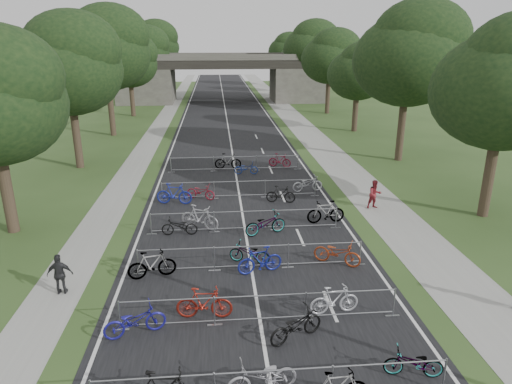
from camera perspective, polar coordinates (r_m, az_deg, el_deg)
The scene contains 46 objects.
road at distance 56.67m, azimuth -3.71°, elevation 9.32°, with size 11.00×140.00×0.01m, color black.
sidewalk_right at distance 57.41m, azimuth 4.41°, elevation 9.43°, with size 3.00×140.00×0.01m, color gray.
sidewalk_left at distance 56.99m, azimuth -11.36°, elevation 9.05°, with size 2.00×140.00×0.01m, color gray.
lane_markings at distance 56.67m, azimuth -3.71°, elevation 9.32°, with size 0.12×140.00×0.00m, color silver.
overpass_bridge at distance 71.15m, azimuth -4.10°, elevation 14.06°, with size 31.00×8.00×7.05m.
tree_right_0 at distance 26.26m, azimuth 28.90°, elevation 11.58°, with size 7.17×7.17×10.93m.
tree_left_1 at distance 35.36m, azimuth -22.35°, elevation 14.34°, with size 7.56×7.56×11.53m.
tree_right_1 at distance 36.80m, azimuth 18.74°, elevation 15.79°, with size 8.18×8.18×12.47m.
tree_left_2 at distance 46.95m, azimuth -18.23°, elevation 16.51°, with size 8.40×8.40×12.81m.
tree_right_2 at distance 48.16m, azimuth 12.78°, elevation 14.40°, with size 6.16×6.16×9.39m.
tree_left_3 at distance 58.78m, azimuth -15.50°, elevation 15.41°, with size 6.72×6.72×10.25m.
tree_right_3 at distance 59.65m, azimuth 9.31°, elevation 16.27°, with size 7.17×7.17×10.93m.
tree_left_4 at distance 70.59m, azimuth -13.85°, elevation 16.63°, with size 7.56×7.56×11.53m.
tree_right_4 at distance 71.32m, azimuth 6.93°, elevation 17.50°, with size 8.18×8.18×12.47m.
tree_left_5 at distance 82.47m, azimuth -12.67°, elevation 17.49°, with size 8.40×8.40×12.81m.
tree_right_5 at distance 83.16m, azimuth 5.14°, elevation 16.35°, with size 6.16×6.16×9.39m.
tree_left_6 at distance 94.42m, azimuth -11.67°, elevation 16.65°, with size 6.72×6.72×10.25m.
tree_right_6 at distance 94.97m, azimuth 3.86°, elevation 17.25°, with size 7.17×7.17×10.93m.
barrier_row_2 at distance 15.72m, azimuth 0.55°, elevation -14.41°, with size 9.70×0.08×1.10m.
barrier_row_3 at distance 19.01m, azimuth -0.57°, elevation -8.18°, with size 9.70×0.08×1.10m.
barrier_row_4 at distance 22.64m, azimuth -1.37°, elevation -3.63°, with size 9.70×0.08×1.10m.
barrier_row_5 at distance 27.33m, azimuth -2.05°, elevation 0.33°, with size 9.70×0.08×1.10m.
barrier_row_6 at distance 33.07m, azimuth -2.62°, elevation 3.57°, with size 9.70×0.08×1.10m.
bike_5 at distance 13.16m, azimuth 0.78°, elevation -22.18°, with size 0.68×1.96×1.03m, color #9C9BA3.
bike_7 at distance 14.41m, azimuth 19.11°, elevation -19.61°, with size 0.58×1.66×0.87m, color gray.
bike_8 at distance 15.69m, azimuth -14.92°, elevation -15.29°, with size 0.70×2.00×1.05m, color navy.
bike_9 at distance 16.04m, azimuth -6.49°, elevation -13.65°, with size 0.55×1.93×1.16m, color maroon.
bike_10 at distance 15.05m, azimuth 5.02°, elevation -16.31°, with size 0.68×1.96×1.03m, color black.
bike_11 at distance 16.43m, azimuth 9.76°, elevation -13.18°, with size 0.50×1.77×1.06m, color silver.
bike_12 at distance 18.83m, azimuth -12.88°, elevation -8.85°, with size 0.54×1.92×1.15m, color gray.
bike_13 at distance 19.53m, azimuth -0.84°, elevation -7.67°, with size 0.62×1.77×0.93m, color gray.
bike_14 at distance 18.72m, azimuth 0.49°, elevation -8.53°, with size 0.54×1.90×1.14m, color navy.
bike_15 at distance 19.72m, azimuth 10.11°, elevation -7.49°, with size 0.71×2.03×1.07m, color #9F3717.
bike_16 at distance 22.51m, azimuth -9.55°, elevation -4.28°, with size 0.61×1.74×0.91m, color black.
bike_17 at distance 23.01m, azimuth -7.07°, elevation -3.18°, with size 0.59×2.09×1.26m, color #A2A1A8.
bike_18 at distance 22.27m, azimuth 1.17°, elevation -3.99°, with size 0.74×2.12×1.11m, color gray.
bike_19 at distance 23.89m, azimuth 8.72°, elevation -2.49°, with size 0.56×2.00×1.20m, color gray.
bike_20 at distance 26.69m, azimuth -10.19°, elevation -0.24°, with size 0.59×2.09×1.25m, color navy.
bike_21 at distance 27.33m, azimuth -6.92°, elevation 0.04°, with size 0.63×1.79×0.94m, color maroon.
bike_22 at distance 26.57m, azimuth 3.12°, elevation -0.30°, with size 0.49×1.72×1.03m, color black.
bike_23 at distance 28.69m, azimuth 6.46°, elevation 1.03°, with size 0.67×1.93×1.01m, color #B4B5BC.
bike_25 at distance 33.57m, azimuth -3.53°, elevation 3.85°, with size 0.55×1.94×1.17m, color gray.
bike_26 at distance 32.21m, azimuth -1.23°, elevation 2.99°, with size 0.58×1.68×0.88m, color navy.
bike_27 at distance 34.07m, azimuth 2.99°, elevation 3.96°, with size 0.48×1.71×1.03m, color maroon.
pedestrian_b at distance 26.43m, azimuth 14.62°, elevation -0.31°, with size 0.79×0.62×1.63m, color maroon.
pedestrian_c at distance 18.70m, azimuth -23.30°, elevation -9.44°, with size 0.94×0.39×1.60m, color black.
Camera 1 is at (-1.30, -5.92, 9.11)m, focal length 32.00 mm.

